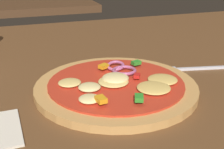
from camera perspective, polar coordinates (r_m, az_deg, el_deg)
dining_table at (r=0.51m, az=-3.11°, el=-3.80°), size 1.47×1.02×0.03m
pizza at (r=0.49m, az=0.88°, el=-2.13°), size 0.26×0.26×0.03m
fork at (r=0.59m, az=13.86°, el=1.02°), size 0.17×0.05×0.01m
background_table at (r=1.51m, az=-17.45°, el=12.57°), size 0.67×0.50×0.03m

